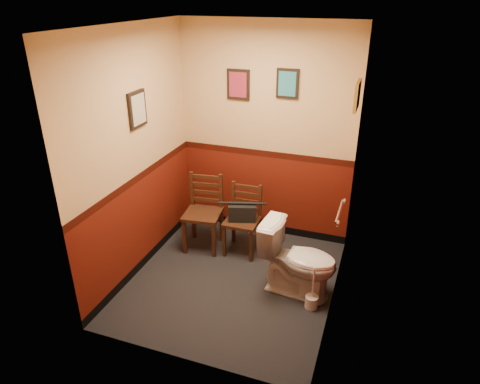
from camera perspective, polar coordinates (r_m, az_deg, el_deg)
name	(u,v)px	position (r m, az deg, el deg)	size (l,w,h in m)	color
floor	(233,281)	(4.93, -0.99, -11.75)	(2.20, 2.40, 0.00)	black
ceiling	(230,25)	(3.94, -1.30, 21.34)	(2.20, 2.40, 0.00)	silver
wall_back	(266,135)	(5.33, 3.43, 7.56)	(2.20, 2.70, 0.00)	#56140B
wall_front	(176,228)	(3.27, -8.51, -4.75)	(2.20, 2.70, 0.00)	#56140B
wall_left	(136,157)	(4.73, -13.75, 4.51)	(2.40, 2.70, 0.00)	#56140B
wall_right	(344,186)	(4.03, 13.69, 0.82)	(2.40, 2.70, 0.00)	#56140B
grab_bar	(340,212)	(4.43, 13.16, -2.56)	(0.05, 0.56, 0.06)	silver
framed_print_back_a	(238,85)	(5.26, -0.23, 14.13)	(0.28, 0.04, 0.36)	black
framed_print_back_b	(287,84)	(5.08, 6.35, 14.16)	(0.26, 0.04, 0.34)	black
framed_print_left	(137,109)	(4.65, -13.51, 10.67)	(0.04, 0.30, 0.38)	black
framed_print_right	(357,95)	(4.39, 15.34, 12.31)	(0.04, 0.34, 0.28)	olive
toilet	(299,260)	(4.60, 7.83, -8.99)	(0.46, 0.82, 0.80)	white
toilet_brush	(312,301)	(4.60, 9.52, -14.13)	(0.14, 0.14, 0.49)	silver
chair_left	(204,212)	(5.34, -4.86, -2.73)	(0.49, 0.49, 0.94)	#3E2012
chair_right	(243,220)	(5.24, 0.42, -3.69)	(0.41, 0.41, 0.86)	#3E2012
handbag	(242,212)	(5.15, 0.29, -2.70)	(0.36, 0.25, 0.24)	black
tp_stack	(257,228)	(5.75, 2.29, -4.78)	(0.25, 0.13, 0.21)	silver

